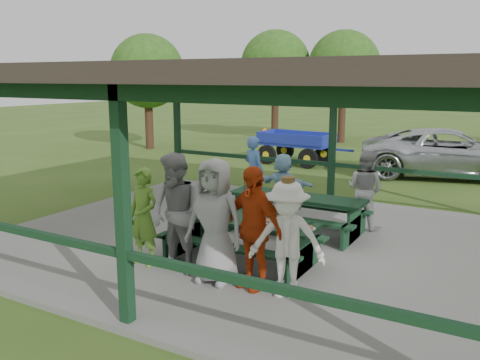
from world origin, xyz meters
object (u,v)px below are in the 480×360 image
Objects in this scene: spectator_grey at (365,189)px; spectator_lblue at (283,186)px; spectator_blue at (254,171)px; contestant_red at (253,227)px; contestant_white_fedora at (287,240)px; picnic_table_near at (242,234)px; farm_trailer at (296,147)px; pickup_truck at (451,153)px; picnic_table_far at (296,209)px; contestant_grey_left at (177,214)px; contestant_grey_mid at (215,221)px; contestant_green at (144,217)px.

spectator_lblue is at bearing 16.88° from spectator_grey.
spectator_lblue is at bearing 174.55° from spectator_blue.
contestant_white_fedora is at bearing 8.56° from contestant_red.
spectator_lblue is (-1.80, 3.76, -0.13)m from contestant_white_fedora.
farm_trailer reaches higher than picnic_table_near.
contestant_red is 1.13× the size of spectator_grey.
pickup_truck is at bearing 4.50° from farm_trailer.
contestant_white_fedora is 11.08m from pickup_truck.
spectator_lblue reaches higher than picnic_table_far.
farm_trailer is at bearing 113.44° from picnic_table_far.
pickup_truck is 1.55× the size of farm_trailer.
spectator_grey is (1.10, 0.96, 0.33)m from picnic_table_far.
contestant_grey_left is at bearing 77.57° from spectator_grey.
spectator_blue is at bearing -71.01° from farm_trailer.
contestant_grey_mid is 1.18× the size of spectator_grey.
contestant_red is at bearing 141.32° from spectator_blue.
contestant_grey_left is 0.35× the size of pickup_truck.
contestant_white_fedora is (1.89, 0.01, -0.12)m from contestant_grey_left.
spectator_grey reaches higher than picnic_table_near.
picnic_table_far is 3.07m from contestant_grey_left.
contestant_white_fedora is (1.17, 0.04, -0.11)m from contestant_grey_mid.
contestant_green is 3.84m from spectator_lblue.
picnic_table_far is at bearing 66.22° from contestant_green.
contestant_green is 0.45× the size of farm_trailer.
picnic_table_near is 0.47× the size of pickup_truck.
spectator_lblue is at bearing 101.16° from picnic_table_near.
picnic_table_far is 8.83m from farm_trailer.
contestant_green is 1.42m from contestant_grey_mid.
pickup_truck is (0.71, 11.06, -0.17)m from contestant_white_fedora.
contestant_grey_left reaches higher than spectator_lblue.
contestant_grey_left is at bearing -125.25° from picnic_table_near.
contestant_grey_mid reaches higher than picnic_table_far.
spectator_blue reaches higher than spectator_grey.
spectator_blue is (-2.84, 4.34, 0.01)m from contestant_white_fedora.
contestant_red is at bearing -79.44° from picnic_table_far.
picnic_table_far is at bearing 97.43° from contestant_white_fedora.
spectator_blue is (-0.94, 4.35, -0.11)m from contestant_grey_left.
contestant_red is 3.90m from spectator_lblue.
picnic_table_far is at bearing 115.76° from contestant_red.
spectator_lblue is at bearing 96.64° from contestant_grey_mid.
contestant_green is at bearing 116.88° from spectator_blue.
contestant_red reaches higher than farm_trailer.
contestant_green reaches higher than picnic_table_far.
picnic_table_far is 0.76× the size of farm_trailer.
pickup_truck reaches higher than picnic_table_near.
pickup_truck is at bearing -82.22° from spectator_grey.
spectator_lblue is (-0.56, 2.85, 0.24)m from picnic_table_near.
contestant_red is at bearing -65.73° from farm_trailer.
farm_trailer is at bearing 110.48° from contestant_grey_left.
picnic_table_near is 0.95× the size of picnic_table_far.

